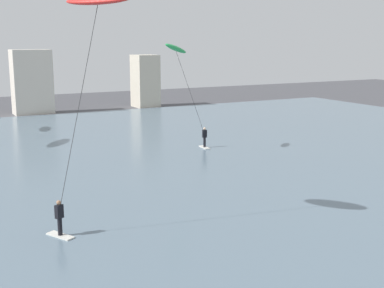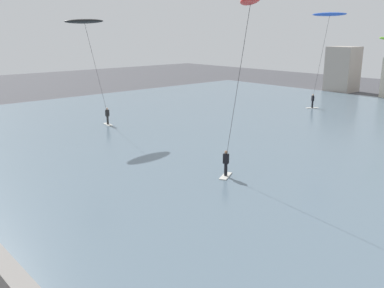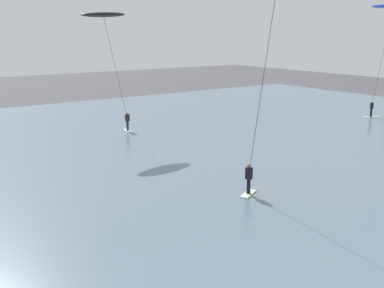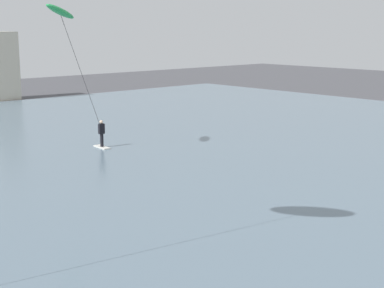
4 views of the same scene
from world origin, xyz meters
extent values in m
cube|color=silver|center=(-15.37, 42.35, 0.13)|extent=(1.16, 1.40, 0.06)
cylinder|color=black|center=(-15.37, 42.35, 0.55)|extent=(0.20, 0.20, 0.78)
cube|color=black|center=(-15.37, 42.35, 1.24)|extent=(0.40, 0.37, 0.60)
sphere|color=beige|center=(-15.37, 42.35, 1.65)|extent=(0.20, 0.20, 0.20)
cylinder|color=#333333|center=(-14.23, 41.49, 5.72)|extent=(2.32, 1.77, 9.07)
cube|color=silver|center=(-5.83, 17.76, 0.13)|extent=(1.04, 1.44, 0.06)
cylinder|color=black|center=(-5.83, 17.76, 0.55)|extent=(0.20, 0.20, 0.78)
cube|color=black|center=(-5.83, 17.76, 1.24)|extent=(0.40, 0.35, 0.60)
sphere|color=#9E7051|center=(-5.83, 17.76, 1.65)|extent=(0.20, 0.20, 0.20)
cylinder|color=#333333|center=(-4.87, 17.51, 5.61)|extent=(1.95, 0.52, 8.85)
cube|color=silver|center=(-23.44, 20.06, 0.13)|extent=(1.45, 0.66, 0.06)
cylinder|color=black|center=(-23.44, 20.06, 0.55)|extent=(0.20, 0.20, 0.78)
cube|color=black|center=(-23.44, 20.06, 1.24)|extent=(0.27, 0.37, 0.60)
sphere|color=beige|center=(-23.44, 20.06, 1.65)|extent=(0.20, 0.20, 0.20)
cylinder|color=#333333|center=(-23.36, 19.13, 5.29)|extent=(0.19, 1.87, 8.20)
ellipsoid|color=black|center=(-23.28, 18.21, 9.53)|extent=(1.85, 4.12, 0.58)
camera|label=1|loc=(-10.63, -3.87, 8.55)|focal=48.20mm
camera|label=2|loc=(10.57, 0.23, 8.63)|focal=38.76mm
camera|label=3|loc=(11.13, 2.13, 8.32)|focal=43.80mm
camera|label=4|loc=(-10.24, 2.60, 7.16)|focal=54.96mm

